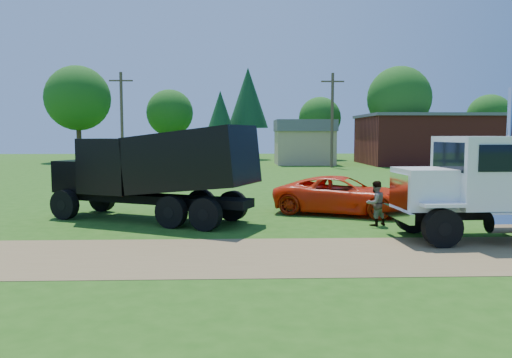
{
  "coord_description": "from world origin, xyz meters",
  "views": [
    {
      "loc": [
        -3.0,
        -12.78,
        3.16
      ],
      "look_at": [
        -2.38,
        4.69,
        1.6
      ],
      "focal_mm": 35.0,
      "sensor_mm": 36.0,
      "label": 1
    }
  ],
  "objects": [
    {
      "name": "ground",
      "position": [
        0.0,
        0.0,
        0.0
      ],
      "size": [
        140.0,
        140.0,
        0.0
      ],
      "primitive_type": "plane",
      "color": "#255713",
      "rests_on": "ground"
    },
    {
      "name": "dirt_track",
      "position": [
        0.0,
        0.0,
        0.01
      ],
      "size": [
        120.0,
        4.2,
        0.01
      ],
      "primitive_type": "cube",
      "color": "olive",
      "rests_on": "ground"
    },
    {
      "name": "utility_poles",
      "position": [
        6.0,
        35.0,
        4.71
      ],
      "size": [
        42.2,
        0.28,
        9.0
      ],
      "color": "#4F392D",
      "rests_on": "ground"
    },
    {
      "name": "spectator_b",
      "position": [
        1.76,
        4.23,
        0.78
      ],
      "size": [
        0.94,
        0.87,
        1.56
      ],
      "primitive_type": "imported",
      "rotation": [
        0.0,
        0.0,
        3.6
      ],
      "color": "#999999",
      "rests_on": "ground"
    },
    {
      "name": "white_semi_tractor",
      "position": [
        4.4,
        1.92,
        1.58
      ],
      "size": [
        7.71,
        2.92,
        4.61
      ],
      "rotation": [
        0.0,
        0.0,
        0.04
      ],
      "color": "black",
      "rests_on": "ground"
    },
    {
      "name": "brick_building",
      "position": [
        18.0,
        40.0,
        2.66
      ],
      "size": [
        15.4,
        10.4,
        5.3
      ],
      "color": "maroon",
      "rests_on": "ground"
    },
    {
      "name": "orange_pickup",
      "position": [
        1.16,
        6.88,
        0.75
      ],
      "size": [
        5.94,
        4.33,
        1.5
      ],
      "primitive_type": "imported",
      "rotation": [
        0.0,
        0.0,
        1.19
      ],
      "color": "red",
      "rests_on": "ground"
    },
    {
      "name": "tree_row",
      "position": [
        0.62,
        48.82,
        6.8
      ],
      "size": [
        56.81,
        14.08,
        11.57
      ],
      "color": "#342315",
      "rests_on": "ground"
    },
    {
      "name": "black_dump_truck",
      "position": [
        -5.98,
        5.47,
        1.91
      ],
      "size": [
        8.02,
        5.34,
        3.48
      ],
      "rotation": [
        0.0,
        0.0,
        -0.42
      ],
      "color": "black",
      "rests_on": "ground"
    },
    {
      "name": "tan_shed",
      "position": [
        4.0,
        40.0,
        2.42
      ],
      "size": [
        6.2,
        5.4,
        4.7
      ],
      "color": "tan",
      "rests_on": "ground"
    }
  ]
}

